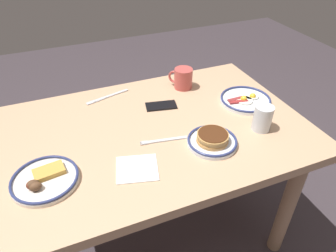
% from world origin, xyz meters
% --- Properties ---
extents(ground_plane, '(6.00, 6.00, 0.00)m').
position_xyz_m(ground_plane, '(0.00, 0.00, 0.00)').
color(ground_plane, '#3B3338').
extents(dining_table, '(1.30, 0.86, 0.73)m').
position_xyz_m(dining_table, '(0.00, 0.00, 0.63)').
color(dining_table, tan).
rests_on(dining_table, ground_plane).
extents(plate_near_main, '(0.24, 0.24, 0.04)m').
position_xyz_m(plate_near_main, '(-0.48, -0.03, 0.74)').
color(plate_near_main, white).
rests_on(plate_near_main, dining_table).
extents(plate_center_pancakes, '(0.23, 0.23, 0.05)m').
position_xyz_m(plate_center_pancakes, '(0.46, 0.15, 0.74)').
color(plate_center_pancakes, silver).
rests_on(plate_center_pancakes, dining_table).
extents(plate_far_companion, '(0.20, 0.20, 0.05)m').
position_xyz_m(plate_far_companion, '(-0.17, 0.19, 0.75)').
color(plate_far_companion, white).
rests_on(plate_far_companion, dining_table).
extents(coffee_mug, '(0.11, 0.11, 0.10)m').
position_xyz_m(coffee_mug, '(-0.26, -0.28, 0.78)').
color(coffee_mug, '#BF4C47').
rests_on(coffee_mug, dining_table).
extents(drinking_glass, '(0.08, 0.08, 0.11)m').
position_xyz_m(drinking_glass, '(-0.42, 0.18, 0.78)').
color(drinking_glass, silver).
rests_on(drinking_glass, dining_table).
extents(cell_phone, '(0.16, 0.10, 0.01)m').
position_xyz_m(cell_phone, '(-0.09, -0.15, 0.73)').
color(cell_phone, black).
rests_on(cell_phone, dining_table).
extents(paper_napkin, '(0.18, 0.17, 0.00)m').
position_xyz_m(paper_napkin, '(0.15, 0.21, 0.73)').
color(paper_napkin, white).
rests_on(paper_napkin, dining_table).
extents(fork_near, '(0.19, 0.05, 0.01)m').
position_xyz_m(fork_near, '(-0.00, 0.10, 0.73)').
color(fork_near, silver).
rests_on(fork_near, dining_table).
extents(butter_knife, '(0.22, 0.07, 0.01)m').
position_xyz_m(butter_knife, '(0.13, -0.33, 0.73)').
color(butter_knife, silver).
rests_on(butter_knife, dining_table).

